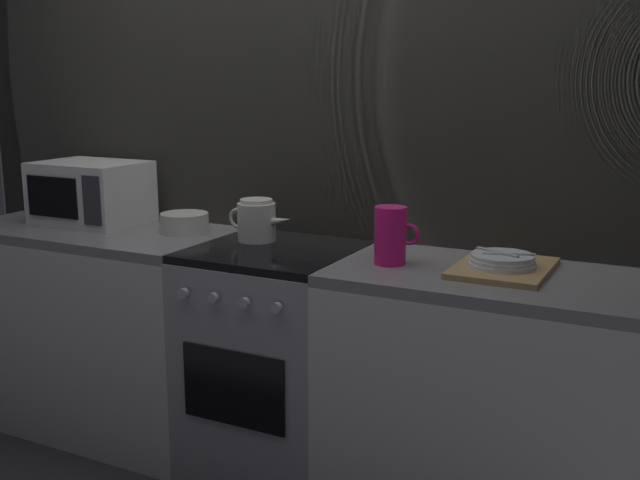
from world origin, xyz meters
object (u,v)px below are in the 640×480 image
at_px(kettle, 257,220).
at_px(mixing_bowl, 184,223).
at_px(dish_pile, 503,265).
at_px(microwave, 91,193).
at_px(stove_unit, 276,361).
at_px(pitcher, 391,235).

xyz_separation_m(kettle, mixing_bowl, (-0.36, 0.01, -0.04)).
height_order(kettle, dish_pile, kettle).
bearing_deg(microwave, mixing_bowl, 1.89).
distance_m(stove_unit, kettle, 0.55).
distance_m(mixing_bowl, dish_pile, 1.34).
relative_size(kettle, mixing_bowl, 1.42).
relative_size(microwave, mixing_bowl, 2.30).
xyz_separation_m(microwave, dish_pile, (1.83, -0.04, -0.11)).
distance_m(kettle, dish_pile, 0.99).
distance_m(microwave, dish_pile, 1.84).
distance_m(microwave, kettle, 0.85).
height_order(microwave, pitcher, microwave).
height_order(mixing_bowl, pitcher, pitcher).
bearing_deg(microwave, kettle, 0.51).
xyz_separation_m(stove_unit, mixing_bowl, (-0.49, 0.09, 0.49)).
xyz_separation_m(kettle, pitcher, (0.61, -0.11, 0.02)).
bearing_deg(pitcher, microwave, 175.85).
relative_size(microwave, dish_pile, 1.15).
bearing_deg(stove_unit, kettle, 147.07).
distance_m(mixing_bowl, pitcher, 0.98).
xyz_separation_m(mixing_bowl, pitcher, (0.97, -0.12, 0.06)).
relative_size(microwave, kettle, 1.62).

